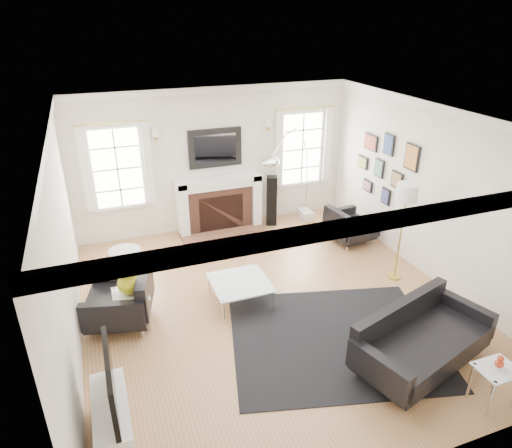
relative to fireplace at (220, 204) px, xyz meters
name	(u,v)px	position (x,y,z in m)	size (l,w,h in m)	color
floor	(272,303)	(0.00, -2.79, -0.54)	(6.00, 6.00, 0.00)	olive
back_wall	(215,160)	(0.00, 0.21, 0.86)	(5.50, 0.04, 2.80)	white
front_wall	(409,360)	(0.00, -5.79, 0.86)	(5.50, 0.04, 2.80)	white
left_wall	(63,253)	(-2.75, -2.79, 0.86)	(0.04, 6.00, 2.80)	white
right_wall	(433,195)	(2.75, -2.79, 0.86)	(0.04, 6.00, 2.80)	white
ceiling	(275,120)	(0.00, -2.79, 2.26)	(5.50, 6.00, 0.02)	white
crown_molding	(275,124)	(0.00, -2.79, 2.20)	(5.50, 6.00, 0.12)	white
fireplace	(220,204)	(0.00, 0.00, 0.00)	(1.70, 0.69, 1.11)	white
mantel_mirror	(215,148)	(0.00, 0.16, 1.11)	(1.05, 0.07, 0.75)	black
window_left	(117,168)	(-1.85, 0.16, 0.92)	(1.24, 0.15, 1.62)	white
window_right	(302,149)	(1.85, 0.16, 0.92)	(1.24, 0.15, 1.62)	white
gallery_wall	(385,164)	(2.72, -1.50, 0.99)	(0.04, 1.73, 1.29)	black
tv_unit	(113,417)	(-2.44, -4.49, -0.21)	(0.35, 1.00, 1.09)	white
area_rug	(334,338)	(0.48, -3.86, -0.54)	(2.75, 2.29, 0.01)	black
sofa	(419,340)	(1.23, -4.60, -0.21)	(2.04, 1.37, 0.61)	black
armchair_left	(123,301)	(-2.14, -2.49, -0.18)	(1.07, 1.15, 0.65)	black
armchair_right	(348,227)	(2.14, -1.39, -0.23)	(0.86, 0.93, 0.57)	black
coffee_table	(240,284)	(-0.45, -2.61, -0.20)	(0.85, 0.85, 0.38)	silver
side_table_left	(131,300)	(-2.03, -2.60, -0.12)	(0.48, 0.48, 0.53)	silver
nesting_table	(496,376)	(1.60, -5.44, -0.17)	(0.44, 0.37, 0.49)	silver
gourd_lamp	(127,269)	(-2.03, -2.60, 0.38)	(0.42, 0.42, 0.67)	gold
orange_vase	(500,362)	(1.60, -5.44, 0.03)	(0.10, 0.10, 0.15)	#B52D17
arc_floor_lamp	(290,178)	(1.22, -0.68, 0.63)	(1.53, 1.42, 2.17)	silver
stick_floor_lamp	(406,198)	(2.20, -2.82, 0.90)	(0.34, 0.34, 1.66)	gold
speaker_tower	(272,201)	(1.07, -0.14, -0.02)	(0.21, 0.21, 1.04)	black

